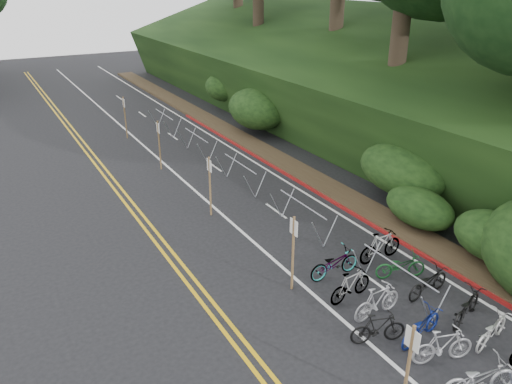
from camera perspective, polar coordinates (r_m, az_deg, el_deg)
road_markings at (r=19.73m, az=-3.96°, el=-3.58°), size 7.47×80.00×0.01m
red_curb at (r=23.53m, az=5.16°, el=1.14°), size 0.25×28.00×0.10m
embankment at (r=32.40m, az=9.03°, el=11.83°), size 14.30×48.14×9.11m
bike_racks_rest at (r=22.73m, az=-1.83°, el=2.58°), size 1.14×23.00×1.17m
signpost_near at (r=11.80m, az=17.06°, el=-18.16°), size 0.08×0.40×2.31m
signposts_rest at (r=22.47m, az=-8.48°, el=3.64°), size 0.08×18.40×2.50m
bike_front at (r=13.96m, az=13.78°, el=-14.87°), size 0.91×1.59×0.92m
bike_valet at (r=14.64m, az=21.58°, el=-13.89°), size 3.23×9.84×1.09m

